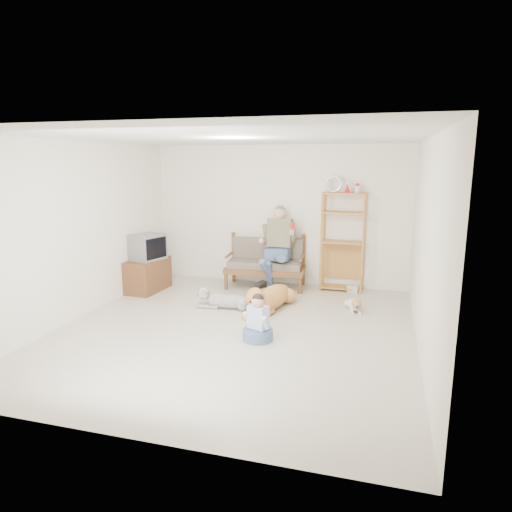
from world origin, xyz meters
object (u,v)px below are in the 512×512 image
(etagere, at_px, (342,241))
(tv_stand, at_px, (148,275))
(golden_retriever, at_px, (269,298))
(loveseat, at_px, (266,262))

(etagere, xyz_separation_m, tv_stand, (-3.49, -1.04, -0.64))
(etagere, bearing_deg, golden_retriever, -123.44)
(golden_retriever, bearing_deg, loveseat, 117.11)
(tv_stand, height_order, golden_retriever, tv_stand)
(etagere, relative_size, golden_retriever, 1.29)
(tv_stand, xyz_separation_m, golden_retriever, (2.47, -0.50, -0.10))
(etagere, height_order, tv_stand, etagere)
(etagere, distance_m, tv_stand, 3.70)
(etagere, relative_size, tv_stand, 2.30)
(loveseat, xyz_separation_m, etagere, (1.42, 0.15, 0.46))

